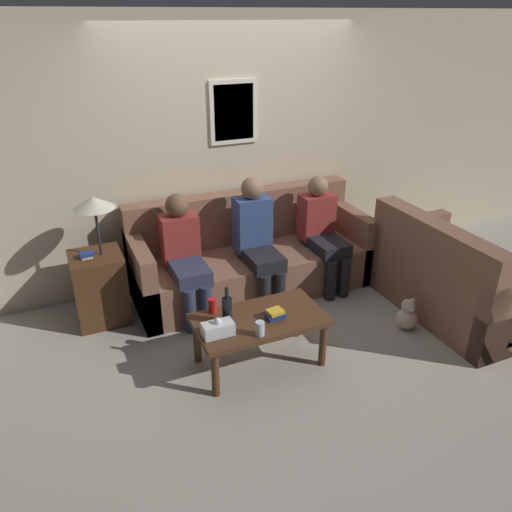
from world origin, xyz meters
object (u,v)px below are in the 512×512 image
object	(u,v)px
drinking_glass	(260,329)
person_right	(322,229)
coffee_table	(260,324)
wine_bottle	(227,310)
couch_side	(452,282)
person_left	(184,252)
teddy_bear	(407,316)
person_middle	(257,238)
couch_main	(251,258)

from	to	relation	value
drinking_glass	person_right	size ratio (longest dim) A/B	0.10
coffee_table	wine_bottle	distance (m)	0.31
couch_side	person_left	size ratio (longest dim) A/B	1.36
coffee_table	person_left	bearing A→B (deg)	106.57
teddy_bear	person_right	bearing A→B (deg)	105.11
person_middle	drinking_glass	bearing A→B (deg)	-112.70
person_left	person_right	world-z (taller)	same
coffee_table	person_right	distance (m)	1.51
drinking_glass	teddy_bear	distance (m)	1.55
drinking_glass	person_middle	size ratio (longest dim) A/B	0.09
couch_main	person_middle	bearing A→B (deg)	-95.59
person_middle	teddy_bear	xyz separation A→B (m)	(1.00, -1.04, -0.51)
couch_main	person_middle	distance (m)	0.38
coffee_table	teddy_bear	world-z (taller)	coffee_table
drinking_glass	teddy_bear	xyz separation A→B (m)	(1.50, 0.14, -0.36)
teddy_bear	drinking_glass	bearing A→B (deg)	-174.56
person_middle	couch_main	bearing A→B (deg)	84.41
couch_main	couch_side	world-z (taller)	same
person_left	wine_bottle	bearing A→B (deg)	-87.19
couch_side	person_middle	distance (m)	1.84
couch_main	person_middle	world-z (taller)	person_middle
couch_side	drinking_glass	size ratio (longest dim) A/B	13.44
couch_side	coffee_table	distance (m)	1.93
person_right	person_middle	bearing A→B (deg)	-179.39
couch_main	wine_bottle	xyz separation A→B (m)	(-0.68, -1.15, 0.22)
couch_main	teddy_bear	distance (m)	1.61
person_left	teddy_bear	distance (m)	2.08
couch_main	couch_side	size ratio (longest dim) A/B	1.56
couch_main	drinking_glass	bearing A→B (deg)	-110.27
person_left	person_middle	size ratio (longest dim) A/B	0.93
couch_side	person_right	distance (m)	1.31
coffee_table	person_middle	world-z (taller)	person_middle
coffee_table	teddy_bear	bearing A→B (deg)	-2.85
couch_side	wine_bottle	distance (m)	2.19
person_middle	person_left	bearing A→B (deg)	176.89
couch_main	coffee_table	world-z (taller)	couch_main
coffee_table	wine_bottle	bearing A→B (deg)	172.04
person_right	wine_bottle	bearing A→B (deg)	-145.44
drinking_glass	coffee_table	bearing A→B (deg)	66.49
couch_side	person_right	bearing A→B (deg)	39.01
drinking_glass	person_right	bearing A→B (deg)	44.56
person_right	coffee_table	bearing A→B (deg)	-138.77
wine_bottle	drinking_glass	world-z (taller)	wine_bottle
coffee_table	wine_bottle	size ratio (longest dim) A/B	3.36
wine_bottle	person_middle	size ratio (longest dim) A/B	0.25
person_left	person_middle	world-z (taller)	person_middle
person_left	teddy_bear	size ratio (longest dim) A/B	3.80
couch_main	drinking_glass	world-z (taller)	couch_main
couch_main	coffee_table	xyz separation A→B (m)	(-0.42, -1.19, 0.04)
wine_bottle	drinking_glass	bearing A→B (deg)	-57.02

